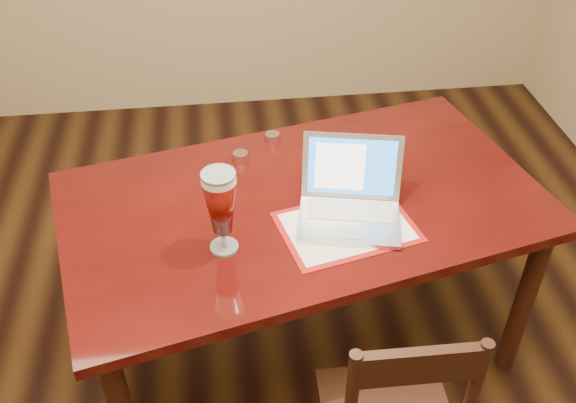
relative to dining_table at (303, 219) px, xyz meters
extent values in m
plane|color=black|center=(-0.24, -0.28, -0.75)|extent=(5.00, 5.00, 0.00)
cube|color=#450A09|center=(0.01, 0.01, 0.07)|extent=(1.96, 1.38, 0.04)
cylinder|color=black|center=(0.88, -0.21, -0.35)|extent=(0.08, 0.08, 0.79)
cylinder|color=black|center=(-0.87, 0.23, -0.35)|extent=(0.08, 0.08, 0.79)
cylinder|color=black|center=(0.69, 0.59, -0.35)|extent=(0.08, 0.08, 0.79)
cube|color=maroon|center=(0.13, -0.17, 0.09)|extent=(0.53, 0.43, 0.00)
cube|color=white|center=(0.13, -0.17, 0.09)|extent=(0.48, 0.38, 0.00)
cube|color=silver|center=(0.14, -0.15, 0.10)|extent=(0.41, 0.32, 0.02)
cube|color=#B0B0B4|center=(0.15, -0.10, 0.11)|extent=(0.31, 0.17, 0.00)
cube|color=#AFAFB3|center=(0.13, -0.22, 0.11)|extent=(0.10, 0.08, 0.00)
cube|color=silver|center=(0.18, 0.00, 0.23)|extent=(0.37, 0.15, 0.24)
cube|color=blue|center=(0.18, 0.00, 0.23)|extent=(0.32, 0.12, 0.20)
cube|color=white|center=(0.13, 0.00, 0.23)|extent=(0.19, 0.08, 0.17)
cylinder|color=silver|center=(-0.31, -0.22, 0.10)|extent=(0.10, 0.10, 0.01)
cylinder|color=silver|center=(-0.31, -0.22, 0.14)|extent=(0.02, 0.02, 0.07)
cylinder|color=silver|center=(-0.31, -0.22, 0.38)|extent=(0.11, 0.11, 0.02)
cylinder|color=silver|center=(-0.31, -0.22, 0.40)|extent=(0.11, 0.11, 0.01)
cylinder|color=silver|center=(-0.21, 0.29, 0.11)|extent=(0.06, 0.06, 0.04)
cylinder|color=silver|center=(-0.07, 0.41, 0.11)|extent=(0.06, 0.06, 0.04)
cube|color=black|center=(0.19, -0.85, 0.19)|extent=(0.35, 0.04, 0.12)
camera|label=1|loc=(-0.29, -1.85, 1.59)|focal=40.00mm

